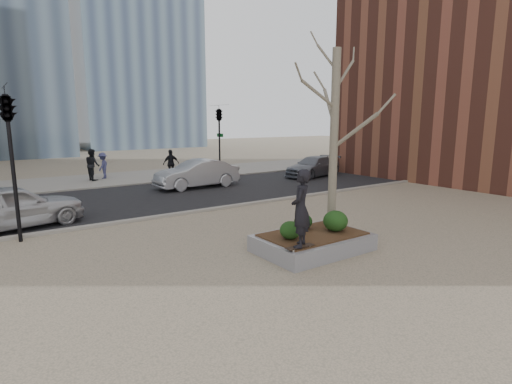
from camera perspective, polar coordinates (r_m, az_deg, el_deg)
ground at (r=10.59m, az=4.07°, el=-9.34°), size 120.00×120.00×0.00m
street at (r=19.15m, az=-15.17°, el=-0.77°), size 60.00×8.00×0.02m
far_sidewalk at (r=25.76m, az=-20.54°, el=1.69°), size 60.00×6.00×0.02m
planter at (r=11.15m, az=8.10°, el=-7.19°), size 3.00×2.00×0.45m
planter_mulch at (r=11.08m, az=8.13°, el=-5.98°), size 2.70×1.70×0.04m
sycamore_tree at (r=11.57m, az=11.21°, el=11.26°), size 2.80×2.80×6.60m
shrub_left at (r=10.44m, az=4.93°, el=-5.46°), size 0.56×0.56×0.47m
shrub_middle at (r=11.43m, az=6.76°, el=-4.19°), size 0.52×0.52×0.44m
shrub_right at (r=11.34m, az=11.29°, el=-4.07°), size 0.68×0.68×0.58m
skateboard at (r=9.86m, az=6.30°, el=-7.89°), size 0.78×0.21×0.08m
skateboarder at (r=9.60m, az=6.42°, el=-2.34°), size 0.82×0.78×1.88m
police_car at (r=15.27m, az=-31.56°, el=-1.80°), size 4.63×2.63×1.48m
car_silver at (r=21.34m, az=-8.43°, el=2.61°), size 4.49×1.65×1.47m
car_third at (r=25.59m, az=8.16°, el=3.62°), size 4.59×2.65×1.25m
pedestrian_a at (r=25.49m, az=-22.32°, el=3.64°), size 0.84×1.01×1.87m
pedestrian_b at (r=26.10m, az=-21.01°, el=3.55°), size 1.05×1.18×1.58m
pedestrian_c at (r=25.36m, az=-12.03°, el=4.00°), size 1.03×0.45×1.74m
traffic_light_near at (r=13.41m, az=-31.42°, el=3.19°), size 0.60×2.48×4.50m
traffic_light_far at (r=25.78m, az=-5.24°, el=7.31°), size 0.60×2.48×4.50m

